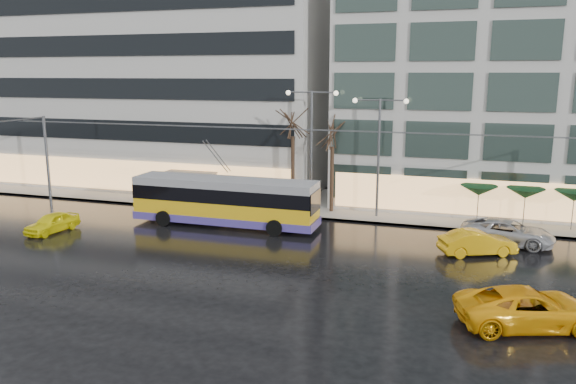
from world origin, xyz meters
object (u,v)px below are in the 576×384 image
at_px(street_lamp_near, 311,134).
at_px(trolleybus, 225,203).
at_px(bus_shelter, 187,180).
at_px(taxi_a, 52,223).

bearing_deg(street_lamp_near, trolleybus, -131.22).
height_order(trolleybus, bus_shelter, trolleybus).
height_order(bus_shelter, taxi_a, bus_shelter).
bearing_deg(bus_shelter, street_lamp_near, 0.63).
bearing_deg(trolleybus, street_lamp_near, 48.78).
relative_size(bus_shelter, taxi_a, 1.09).
distance_m(trolleybus, taxi_a, 11.53).
bearing_deg(trolleybus, taxi_a, -154.16).
bearing_deg(street_lamp_near, bus_shelter, -179.37).
distance_m(trolleybus, street_lamp_near, 8.36).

